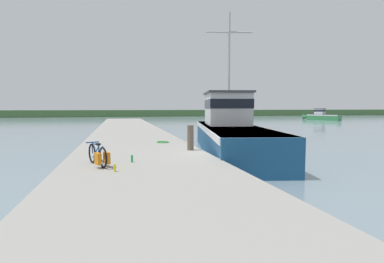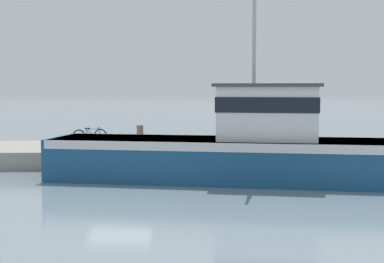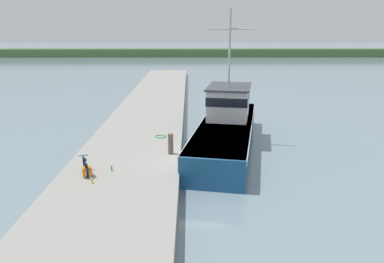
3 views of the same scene
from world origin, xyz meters
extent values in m
plane|color=gray|center=(0.00, 0.00, 0.00)|extent=(320.00, 320.00, 0.00)
cube|color=gray|center=(-3.71, 0.00, 0.38)|extent=(5.51, 80.00, 0.76)
cube|color=#426638|center=(30.00, 77.04, 0.95)|extent=(180.00, 5.00, 1.90)
cube|color=navy|center=(1.73, 4.03, 0.78)|extent=(5.51, 13.34, 1.56)
cone|color=navy|center=(3.20, 11.55, 0.78)|extent=(1.91, 2.58, 1.48)
cube|color=silver|center=(1.73, 4.03, 1.41)|extent=(5.52, 13.10, 0.31)
cube|color=silver|center=(2.04, 5.62, 2.53)|extent=(3.08, 3.93, 1.93)
cube|color=black|center=(2.04, 5.62, 2.86)|extent=(3.15, 4.01, 0.54)
cube|color=#3D4247|center=(2.04, 5.62, 3.55)|extent=(3.33, 4.24, 0.12)
cylinder|color=#B2B2B7|center=(1.94, 5.10, 5.94)|extent=(0.14, 0.14, 4.67)
cylinder|color=#B2B2B7|center=(1.94, 5.10, 7.11)|extent=(2.73, 0.63, 0.10)
cube|color=#337F47|center=(36.89, 41.94, 0.59)|extent=(5.15, 6.61, 1.17)
cone|color=#337F47|center=(34.93, 45.19, 0.59)|extent=(1.55, 1.57, 1.11)
cube|color=silver|center=(36.89, 41.94, 1.06)|extent=(5.12, 6.53, 0.23)
cube|color=silver|center=(36.47, 42.63, 1.75)|extent=(2.38, 2.40, 1.15)
cube|color=black|center=(36.47, 42.63, 1.95)|extent=(2.43, 2.45, 0.32)
cube|color=#3D4247|center=(36.47, 42.63, 2.39)|extent=(2.57, 2.59, 0.12)
torus|color=black|center=(-5.03, -2.45, 1.10)|extent=(0.30, 0.63, 0.66)
torus|color=black|center=(-5.44, -1.48, 1.10)|extent=(0.30, 0.63, 0.66)
cylinder|color=navy|center=(-5.10, -2.29, 1.02)|extent=(0.17, 0.34, 0.18)
cylinder|color=navy|center=(-5.19, -2.09, 1.20)|extent=(0.09, 0.14, 0.50)
cylinder|color=navy|center=(-5.12, -2.25, 1.27)|extent=(0.21, 0.45, 0.38)
cylinder|color=navy|center=(-5.29, -1.83, 1.19)|extent=(0.29, 0.64, 0.51)
cylinder|color=navy|center=(-5.31, -1.79, 1.44)|extent=(0.24, 0.52, 0.05)
cylinder|color=navy|center=(-5.42, -1.50, 1.26)|extent=(0.07, 0.11, 0.34)
cylinder|color=navy|center=(-5.41, -1.53, 1.48)|extent=(0.42, 0.20, 0.04)
cube|color=black|center=(-5.19, -2.07, 1.47)|extent=(0.18, 0.26, 0.05)
cube|color=orange|center=(-5.18, -2.46, 1.06)|extent=(0.23, 0.34, 0.36)
cube|color=orange|center=(-4.92, -2.35, 1.06)|extent=(0.23, 0.34, 0.36)
cylinder|color=brown|center=(-1.48, 0.73, 1.32)|extent=(0.28, 0.28, 1.10)
torus|color=green|center=(-2.26, 3.89, 0.79)|extent=(0.67, 0.67, 0.05)
cylinder|color=yellow|center=(-4.68, -3.09, 0.88)|extent=(0.08, 0.08, 0.22)
cylinder|color=green|center=(-4.12, -1.66, 0.89)|extent=(0.08, 0.08, 0.25)
camera|label=1|loc=(-4.53, -12.04, 2.64)|focal=28.00mm
camera|label=2|loc=(23.32, 2.36, 3.50)|focal=55.00mm
camera|label=3|loc=(-0.49, -17.95, 7.24)|focal=35.00mm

